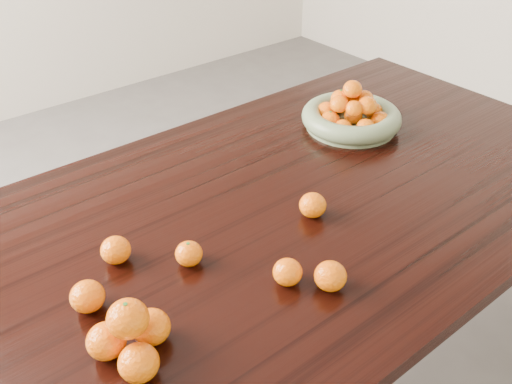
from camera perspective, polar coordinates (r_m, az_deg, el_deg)
dining_table at (r=1.42m, az=0.78°, el=-4.77°), size 2.00×1.00×0.75m
fruit_bowl at (r=1.74m, az=9.51°, el=7.55°), size 0.30×0.30×0.15m
orange_pyramid at (r=1.02m, az=-12.39°, el=-13.96°), size 0.15×0.15×0.13m
loose_orange_0 at (r=1.20m, az=-6.73°, el=-6.15°), size 0.06×0.06×0.05m
loose_orange_1 at (r=1.15m, az=3.17°, el=-8.00°), size 0.06×0.06×0.06m
loose_orange_2 at (r=1.33m, az=5.68°, el=-1.32°), size 0.06×0.06×0.06m
loose_orange_3 at (r=1.23m, az=-13.86°, el=-5.65°), size 0.06×0.06×0.06m
loose_orange_4 at (r=1.14m, az=-16.51°, el=-9.98°), size 0.07×0.07×0.06m
loose_orange_5 at (r=1.15m, az=7.45°, el=-8.34°), size 0.07×0.07×0.06m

